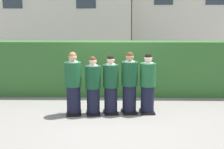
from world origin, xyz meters
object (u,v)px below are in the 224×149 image
object	(u,v)px
student_front_row_3	(129,84)
student_front_row_4	(148,85)
student_front_row_2	(111,86)
student_front_row_0	(73,85)
student_front_row_1	(93,87)

from	to	relation	value
student_front_row_3	student_front_row_4	bearing A→B (deg)	1.27
student_front_row_2	student_front_row_3	distance (m)	0.49
student_front_row_3	student_front_row_4	world-z (taller)	student_front_row_3
student_front_row_0	student_front_row_2	distance (m)	0.97
student_front_row_0	student_front_row_4	xyz separation A→B (m)	(1.93, 0.15, -0.03)
student_front_row_0	student_front_row_4	bearing A→B (deg)	4.55
student_front_row_0	student_front_row_4	distance (m)	1.94
student_front_row_2	student_front_row_4	size ratio (longest dim) A/B	0.98
student_front_row_2	student_front_row_4	distance (m)	0.97
student_front_row_2	student_front_row_3	xyz separation A→B (m)	(0.49, 0.05, 0.04)
student_front_row_3	student_front_row_4	distance (m)	0.48
student_front_row_3	student_front_row_0	bearing A→B (deg)	-174.38
student_front_row_4	student_front_row_3	bearing A→B (deg)	-178.73
student_front_row_0	student_front_row_1	size ratio (longest dim) A/B	1.07
student_front_row_0	student_front_row_2	world-z (taller)	student_front_row_0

